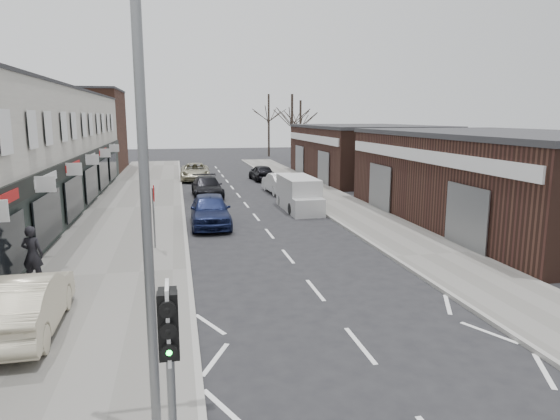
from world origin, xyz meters
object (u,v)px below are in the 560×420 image
traffic_light (169,340)px  parked_car_left_b (207,187)px  pedestrian (32,254)px  parked_car_left_a (210,210)px  street_lamp (156,173)px  sedan_on_pavement (24,303)px  warning_sign (154,198)px  white_van (299,194)px  parked_car_right_b (261,173)px  parked_car_left_c (195,172)px  parked_car_right_a (279,183)px

traffic_light → parked_car_left_b: size_ratio=0.64×
pedestrian → parked_car_left_a: size_ratio=0.39×
street_lamp → sedan_on_pavement: street_lamp is taller
warning_sign → parked_car_left_b: (2.96, 13.58, -1.50)m
white_van → parked_car_right_b: size_ratio=1.24×
traffic_light → parked_car_left_c: size_ratio=0.58×
traffic_light → white_van: bearing=71.6°
parked_car_left_a → parked_car_right_b: (5.63, 17.62, -0.14)m
parked_car_left_a → parked_car_left_c: (-0.03, 18.87, -0.09)m
parked_car_right_b → parked_car_left_b: bearing=53.9°
white_van → sedan_on_pavement: white_van is taller
warning_sign → parked_car_left_a: 5.15m
parked_car_right_a → parked_car_right_b: 7.47m
parked_car_left_c → street_lamp: bearing=-91.0°
parked_car_left_a → parked_car_right_a: 11.61m
parked_car_right_b → white_van: bearing=85.3°
parked_car_left_a → warning_sign: bearing=-119.6°
parked_car_right_b → sedan_on_pavement: bearing=65.5°
parked_car_right_a → sedan_on_pavement: bearing=59.9°
white_van → parked_car_right_a: bearing=87.9°
parked_car_left_b → white_van: bearing=-51.0°
warning_sign → parked_car_left_b: warning_sign is taller
street_lamp → warning_sign: street_lamp is taller
parked_car_right_b → parked_car_right_a: bearing=86.1°
traffic_light → parked_car_left_a: size_ratio=0.64×
parked_car_right_a → parked_car_right_b: parked_car_right_a is taller
warning_sign → sedan_on_pavement: warning_sign is taller
parked_car_left_c → parked_car_right_a: size_ratio=1.17×
sedan_on_pavement → parked_car_left_a: (5.45, 12.06, -0.06)m
parked_car_left_a → parked_car_left_c: parked_car_left_a is taller
traffic_light → warning_sign: traffic_light is taller
street_lamp → parked_car_left_c: size_ratio=1.50×
sedan_on_pavement → parked_car_right_b: 31.68m
warning_sign → parked_car_left_b: 13.98m
parked_car_left_b → parked_car_right_b: size_ratio=1.20×
white_van → parked_car_right_b: (0.16, 14.18, -0.24)m
sedan_on_pavement → pedestrian: size_ratio=2.43×
street_lamp → parked_car_right_a: street_lamp is taller
warning_sign → parked_car_right_a: warning_sign is taller
pedestrian → parked_car_right_b: size_ratio=0.47×
traffic_light → pedestrian: 11.28m
parked_car_left_c → parked_car_right_a: bearing=-55.0°
parked_car_left_c → traffic_light: bearing=-90.7°
parked_car_left_a → sedan_on_pavement: bearing=-113.1°
traffic_light → parked_car_right_a: 29.42m
traffic_light → parked_car_right_b: size_ratio=0.76×
parked_car_left_b → parked_car_right_a: bearing=7.4°
warning_sign → parked_car_left_c: warning_sign is taller
street_lamp → pedestrian: size_ratio=4.19×
sedan_on_pavement → parked_car_left_c: (5.42, 30.93, -0.14)m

